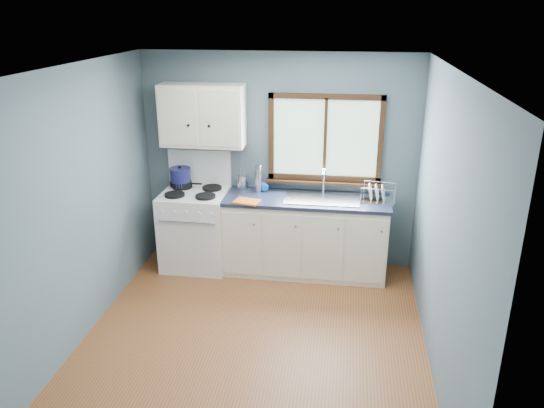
# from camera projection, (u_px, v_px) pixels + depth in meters

# --- Properties ---
(floor) EXTENTS (3.20, 3.60, 0.02)m
(floor) POSITION_uv_depth(u_px,v_px,m) (253.00, 342.00, 4.99)
(floor) COLOR brown
(floor) RESTS_ON ground
(ceiling) EXTENTS (3.20, 3.60, 0.02)m
(ceiling) POSITION_uv_depth(u_px,v_px,m) (249.00, 68.00, 4.10)
(ceiling) COLOR white
(ceiling) RESTS_ON wall_back
(wall_back) EXTENTS (3.20, 0.02, 2.50)m
(wall_back) POSITION_uv_depth(u_px,v_px,m) (279.00, 161.00, 6.22)
(wall_back) COLOR slate
(wall_back) RESTS_ON ground
(wall_front) EXTENTS (3.20, 0.02, 2.50)m
(wall_front) POSITION_uv_depth(u_px,v_px,m) (191.00, 342.00, 2.87)
(wall_front) COLOR slate
(wall_front) RESTS_ON ground
(wall_left) EXTENTS (0.02, 3.60, 2.50)m
(wall_left) POSITION_uv_depth(u_px,v_px,m) (75.00, 209.00, 4.76)
(wall_left) COLOR slate
(wall_left) RESTS_ON ground
(wall_right) EXTENTS (0.02, 3.60, 2.50)m
(wall_right) POSITION_uv_depth(u_px,v_px,m) (445.00, 229.00, 4.33)
(wall_right) COLOR slate
(wall_right) RESTS_ON ground
(gas_range) EXTENTS (0.76, 0.69, 1.36)m
(gas_range) POSITION_uv_depth(u_px,v_px,m) (196.00, 227.00, 6.30)
(gas_range) COLOR white
(gas_range) RESTS_ON floor
(base_cabinets) EXTENTS (1.85, 0.60, 0.88)m
(base_cabinets) POSITION_uv_depth(u_px,v_px,m) (305.00, 239.00, 6.17)
(base_cabinets) COLOR #F4ECCC
(base_cabinets) RESTS_ON floor
(countertop) EXTENTS (1.89, 0.64, 0.04)m
(countertop) POSITION_uv_depth(u_px,v_px,m) (306.00, 200.00, 6.00)
(countertop) COLOR #161D2F
(countertop) RESTS_ON base_cabinets
(sink) EXTENTS (0.84, 0.46, 0.44)m
(sink) POSITION_uv_depth(u_px,v_px,m) (322.00, 204.00, 5.99)
(sink) COLOR silver
(sink) RESTS_ON countertop
(window) EXTENTS (1.36, 0.10, 1.03)m
(window) POSITION_uv_depth(u_px,v_px,m) (325.00, 145.00, 6.03)
(window) COLOR #9EC6A8
(window) RESTS_ON wall_back
(upper_cabinets) EXTENTS (0.95, 0.35, 0.70)m
(upper_cabinets) POSITION_uv_depth(u_px,v_px,m) (202.00, 116.00, 5.97)
(upper_cabinets) COLOR #F4ECCC
(upper_cabinets) RESTS_ON wall_back
(skillet) EXTENTS (0.39, 0.26, 0.05)m
(skillet) POSITION_uv_depth(u_px,v_px,m) (181.00, 183.00, 6.29)
(skillet) COLOR black
(skillet) RESTS_ON gas_range
(stockpot) EXTENTS (0.32, 0.32, 0.24)m
(stockpot) POSITION_uv_depth(u_px,v_px,m) (180.00, 177.00, 6.25)
(stockpot) COLOR #17184B
(stockpot) RESTS_ON gas_range
(utensil_crock) EXTENTS (0.14, 0.14, 0.41)m
(utensil_crock) POSITION_uv_depth(u_px,v_px,m) (243.00, 182.00, 6.27)
(utensil_crock) COLOR silver
(utensil_crock) RESTS_ON countertop
(thermos) EXTENTS (0.08, 0.08, 0.33)m
(thermos) POSITION_uv_depth(u_px,v_px,m) (258.00, 178.00, 6.14)
(thermos) COLOR silver
(thermos) RESTS_ON countertop
(soap_bottle) EXTENTS (0.13, 0.13, 0.25)m
(soap_bottle) POSITION_uv_depth(u_px,v_px,m) (265.00, 182.00, 6.14)
(soap_bottle) COLOR #1153A6
(soap_bottle) RESTS_ON countertop
(dish_towel) EXTENTS (0.30, 0.25, 0.02)m
(dish_towel) POSITION_uv_depth(u_px,v_px,m) (247.00, 201.00, 5.86)
(dish_towel) COLOR orange
(dish_towel) RESTS_ON countertop
(dish_rack) EXTENTS (0.41, 0.33, 0.19)m
(dish_rack) POSITION_uv_depth(u_px,v_px,m) (377.00, 196.00, 5.90)
(dish_rack) COLOR silver
(dish_rack) RESTS_ON countertop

